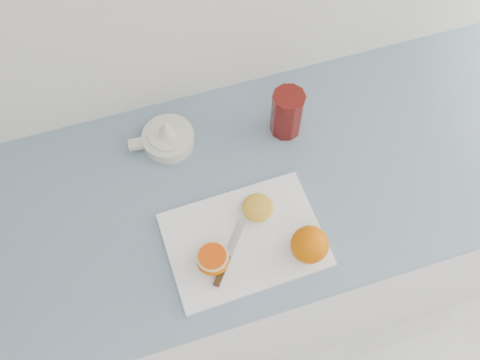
{
  "coord_description": "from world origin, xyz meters",
  "views": [
    {
      "loc": [
        -0.04,
        1.11,
        2.04
      ],
      "look_at": [
        0.14,
        1.68,
        0.96
      ],
      "focal_mm": 40.0,
      "sensor_mm": 36.0,
      "label": 1
    }
  ],
  "objects_px": {
    "citrus_juicer": "(167,137)",
    "red_tumbler": "(287,114)",
    "cutting_board": "(244,240)",
    "half_orange": "(213,259)",
    "counter": "(237,252)"
  },
  "relations": [
    {
      "from": "cutting_board",
      "to": "red_tumbler",
      "type": "relative_size",
      "value": 2.62
    },
    {
      "from": "half_orange",
      "to": "red_tumbler",
      "type": "xyz_separation_m",
      "value": [
        0.28,
        0.3,
        0.03
      ]
    },
    {
      "from": "counter",
      "to": "cutting_board",
      "type": "height_order",
      "value": "cutting_board"
    },
    {
      "from": "counter",
      "to": "cutting_board",
      "type": "bearing_deg",
      "value": -99.66
    },
    {
      "from": "citrus_juicer",
      "to": "counter",
      "type": "bearing_deg",
      "value": -53.91
    },
    {
      "from": "counter",
      "to": "red_tumbler",
      "type": "xyz_separation_m",
      "value": [
        0.17,
        0.12,
        0.51
      ]
    },
    {
      "from": "counter",
      "to": "red_tumbler",
      "type": "relative_size",
      "value": 19.08
    },
    {
      "from": "citrus_juicer",
      "to": "red_tumbler",
      "type": "bearing_deg",
      "value": -9.48
    },
    {
      "from": "cutting_board",
      "to": "half_orange",
      "type": "height_order",
      "value": "half_orange"
    },
    {
      "from": "counter",
      "to": "red_tumbler",
      "type": "height_order",
      "value": "red_tumbler"
    },
    {
      "from": "cutting_board",
      "to": "citrus_juicer",
      "type": "relative_size",
      "value": 2.1
    },
    {
      "from": "counter",
      "to": "cutting_board",
      "type": "relative_size",
      "value": 7.28
    },
    {
      "from": "cutting_board",
      "to": "half_orange",
      "type": "relative_size",
      "value": 4.8
    },
    {
      "from": "cutting_board",
      "to": "half_orange",
      "type": "xyz_separation_m",
      "value": [
        -0.08,
        -0.03,
        0.03
      ]
    },
    {
      "from": "cutting_board",
      "to": "red_tumbler",
      "type": "height_order",
      "value": "red_tumbler"
    }
  ]
}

